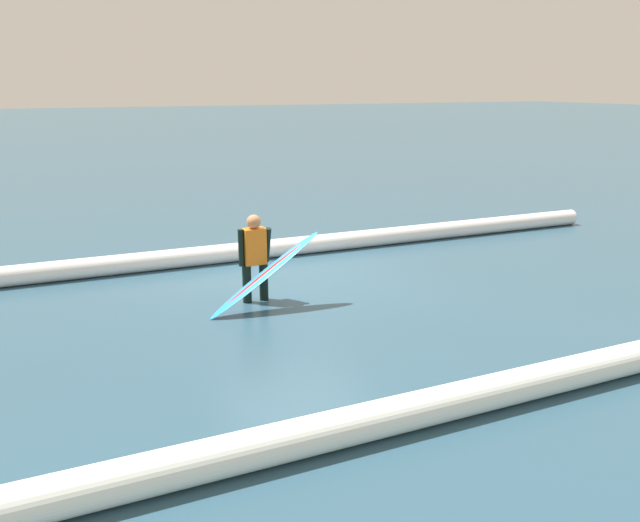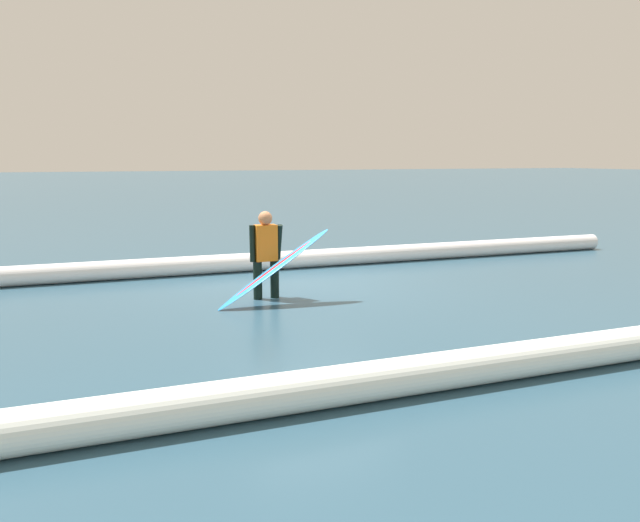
{
  "view_description": "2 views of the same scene",
  "coord_description": "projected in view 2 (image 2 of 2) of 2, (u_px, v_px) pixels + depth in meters",
  "views": [
    {
      "loc": [
        4.1,
        9.66,
        3.31
      ],
      "look_at": [
        0.52,
        2.03,
        0.98
      ],
      "focal_mm": 35.77,
      "sensor_mm": 36.0,
      "label": 1
    },
    {
      "loc": [
        3.64,
        9.68,
        2.22
      ],
      "look_at": [
        0.87,
        2.67,
        0.93
      ],
      "focal_mm": 34.19,
      "sensor_mm": 36.0,
      "label": 2
    }
  ],
  "objects": [
    {
      "name": "ground_plane",
      "position": [
        310.0,
        287.0,
        10.57
      ],
      "size": [
        190.84,
        190.84,
        0.0
      ],
      "primitive_type": "plane",
      "color": "#2C4F62"
    },
    {
      "name": "surfer",
      "position": [
        266.0,
        250.0,
        9.58
      ],
      "size": [
        0.52,
        0.23,
        1.39
      ],
      "rotation": [
        0.0,
        0.0,
        0.0
      ],
      "color": "black",
      "rests_on": "ground_plane"
    },
    {
      "name": "surfboard",
      "position": [
        275.0,
        269.0,
        9.21
      ],
      "size": [
        1.83,
        0.41,
        1.15
      ],
      "color": "#268CE5",
      "rests_on": "ground_plane"
    },
    {
      "name": "wave_crest_foreground",
      "position": [
        158.0,
        267.0,
        11.43
      ],
      "size": [
        20.76,
        0.89,
        0.36
      ],
      "primitive_type": "cylinder",
      "rotation": [
        0.0,
        1.57,
        -0.03
      ],
      "color": "white",
      "rests_on": "ground_plane"
    }
  ]
}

